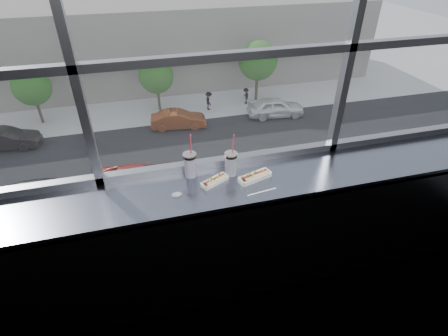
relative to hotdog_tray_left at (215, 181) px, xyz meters
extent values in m
plane|color=black|center=(0.14, 0.24, -0.57)|extent=(6.00, 0.00, 6.00)
plane|color=silver|center=(0.14, 0.26, 1.18)|extent=(6.00, 0.00, 6.00)
cube|color=slate|center=(0.14, -0.03, -0.05)|extent=(6.00, 0.55, 0.06)
cube|color=slate|center=(0.14, -0.29, -0.57)|extent=(6.00, 0.04, 1.04)
cube|color=white|center=(0.00, 0.00, -0.02)|extent=(0.24, 0.17, 0.01)
cube|color=white|center=(0.00, 0.00, 0.00)|extent=(0.24, 0.17, 0.03)
cylinder|color=tan|center=(0.00, 0.00, 0.00)|extent=(0.18, 0.12, 0.04)
cylinder|color=maroon|center=(0.00, 0.00, 0.01)|extent=(0.18, 0.11, 0.03)
cube|color=white|center=(0.32, -0.03, -0.02)|extent=(0.29, 0.17, 0.01)
cube|color=white|center=(0.32, -0.03, 0.00)|extent=(0.29, 0.17, 0.04)
cylinder|color=tan|center=(0.32, -0.03, 0.01)|extent=(0.22, 0.11, 0.05)
cylinder|color=maroon|center=(0.32, -0.03, 0.02)|extent=(0.22, 0.10, 0.03)
cylinder|color=white|center=(-0.16, 0.15, 0.07)|extent=(0.10, 0.10, 0.19)
cylinder|color=black|center=(-0.16, 0.15, 0.16)|extent=(0.10, 0.10, 0.02)
cylinder|color=silver|center=(-0.16, 0.15, 0.18)|extent=(0.11, 0.11, 0.01)
cylinder|color=#D72F42|center=(-0.15, 0.14, 0.26)|extent=(0.01, 0.05, 0.20)
cylinder|color=white|center=(0.15, 0.09, 0.07)|extent=(0.09, 0.09, 0.19)
cylinder|color=black|center=(0.15, 0.09, 0.15)|extent=(0.10, 0.10, 0.02)
cylinder|color=silver|center=(0.15, 0.09, 0.17)|extent=(0.10, 0.10, 0.01)
cylinder|color=#D72F42|center=(0.17, 0.08, 0.25)|extent=(0.01, 0.05, 0.20)
cylinder|color=white|center=(0.31, -0.21, -0.02)|extent=(0.24, 0.04, 0.01)
ellipsoid|color=silver|center=(-0.31, -0.08, -0.01)|extent=(0.09, 0.06, 0.02)
plane|color=silver|center=(0.14, 43.74, -12.12)|extent=(120.00, 120.00, 0.00)
cube|color=silver|center=(0.14, 7.24, -12.10)|extent=(50.00, 14.00, 0.04)
cube|color=black|center=(0.14, 20.24, -12.09)|extent=(80.00, 10.00, 0.06)
cube|color=silver|center=(0.14, 28.24, -12.10)|extent=(80.00, 6.00, 0.04)
cube|color=gray|center=(0.14, 38.24, -8.12)|extent=(50.00, 14.00, 8.00)
imported|color=black|center=(-10.45, 24.24, -11.02)|extent=(3.16, 6.47, 2.09)
imported|color=#2A2829|center=(-6.65, 16.24, -10.97)|extent=(2.99, 6.67, 2.19)
imported|color=white|center=(11.28, 24.24, -10.94)|extent=(3.63, 7.06, 2.26)
imported|color=#BC362D|center=(-0.91, 16.24, -10.94)|extent=(3.44, 6.99, 2.25)
imported|color=#B84C1D|center=(2.62, 24.24, -11.07)|extent=(3.19, 6.22, 1.99)
imported|color=white|center=(7.44, 16.24, -10.97)|extent=(3.30, 6.75, 2.18)
imported|color=#22429D|center=(15.76, 16.24, -11.15)|extent=(2.89, 5.72, 1.83)
imported|color=#66605B|center=(5.88, 27.16, -11.06)|extent=(0.68, 0.91, 2.04)
imported|color=#66605B|center=(9.60, 27.59, -11.17)|extent=(0.61, 0.81, 1.82)
cylinder|color=#47382B|center=(-8.62, 28.24, -10.97)|extent=(0.23, 0.23, 2.31)
sphere|color=#397C2A|center=(-8.62, 28.24, -8.86)|extent=(3.07, 3.07, 3.07)
cylinder|color=#47382B|center=(1.47, 28.24, -10.98)|extent=(0.23, 0.23, 2.30)
sphere|color=#397C2A|center=(1.47, 28.24, -8.87)|extent=(3.06, 3.06, 3.06)
cylinder|color=#47382B|center=(10.87, 28.24, -10.76)|extent=(0.27, 0.27, 2.74)
sphere|color=#397C2A|center=(10.87, 28.24, -8.25)|extent=(3.65, 3.65, 3.65)
camera|label=1|loc=(-0.49, -2.13, 1.60)|focal=28.00mm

